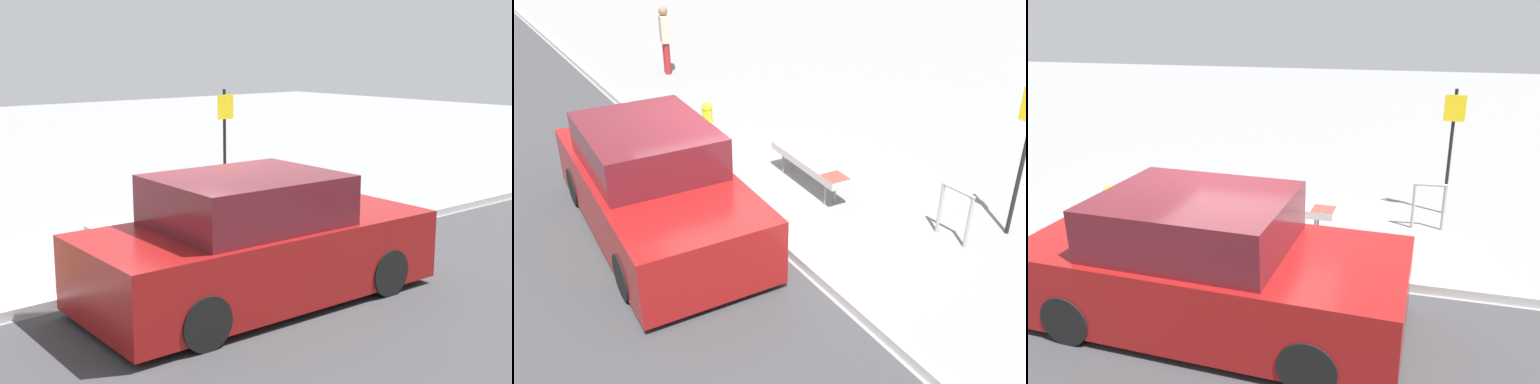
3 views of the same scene
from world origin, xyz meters
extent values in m
plane|color=gray|center=(0.00, 0.00, 0.00)|extent=(60.00, 60.00, 0.00)
cube|color=#B7B7B2|center=(0.00, 0.00, 0.07)|extent=(60.00, 0.20, 0.13)
cylinder|color=gray|center=(-0.59, 1.27, 0.20)|extent=(0.04, 0.04, 0.39)
cylinder|color=gray|center=(0.75, 1.21, 0.20)|extent=(0.04, 0.04, 0.39)
cylinder|color=gray|center=(-0.58, 1.45, 0.20)|extent=(0.04, 0.04, 0.39)
cylinder|color=gray|center=(0.76, 1.40, 0.20)|extent=(0.04, 0.04, 0.39)
cube|color=#B2B2AD|center=(0.09, 1.33, 0.46)|extent=(1.93, 0.42, 0.13)
cube|color=red|center=(0.87, 1.30, 0.53)|extent=(0.37, 0.35, 0.01)
cylinder|color=#99999E|center=(2.28, 2.15, 0.40)|extent=(0.05, 0.05, 0.80)
cylinder|color=#99999E|center=(2.78, 2.18, 0.40)|extent=(0.05, 0.05, 0.80)
cylinder|color=#99999E|center=(2.53, 2.16, 0.80)|extent=(0.55, 0.09, 0.05)
cylinder|color=black|center=(2.84, 3.01, 1.15)|extent=(0.06, 0.06, 2.30)
cylinder|color=gold|center=(-2.75, 0.83, 0.30)|extent=(0.20, 0.20, 0.60)
sphere|color=gold|center=(-2.75, 0.83, 0.66)|extent=(0.22, 0.22, 0.22)
cylinder|color=gold|center=(-2.89, 0.83, 0.36)|extent=(0.08, 0.07, 0.07)
cylinder|color=gold|center=(-2.61, 0.83, 0.36)|extent=(0.08, 0.07, 0.07)
cylinder|color=maroon|center=(-7.50, 1.91, 0.42)|extent=(0.17, 0.17, 0.85)
cylinder|color=maroon|center=(-7.67, 1.95, 0.42)|extent=(0.17, 0.17, 0.85)
cube|color=#B7AD99|center=(-7.58, 1.93, 1.20)|extent=(0.44, 0.30, 0.70)
sphere|color=#8C6647|center=(-7.58, 1.93, 1.67)|extent=(0.24, 0.24, 0.24)
cylinder|color=black|center=(1.44, -0.53, 0.30)|extent=(0.61, 0.20, 0.60)
cylinder|color=black|center=(1.37, -2.26, 0.30)|extent=(0.61, 0.20, 0.60)
cylinder|color=black|center=(-1.31, -0.42, 0.30)|extent=(0.61, 0.20, 0.60)
cylinder|color=black|center=(-1.38, -2.15, 0.30)|extent=(0.61, 0.20, 0.60)
cube|color=maroon|center=(0.03, -1.34, 0.54)|extent=(4.51, 2.05, 0.88)
cube|color=#59171F|center=(-0.14, -1.33, 1.28)|extent=(2.19, 1.77, 0.62)
camera|label=1|loc=(-5.39, -7.78, 3.06)|focal=50.00mm
camera|label=2|loc=(7.15, -3.71, 4.48)|focal=40.00mm
camera|label=3|loc=(2.14, -6.16, 3.46)|focal=35.00mm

